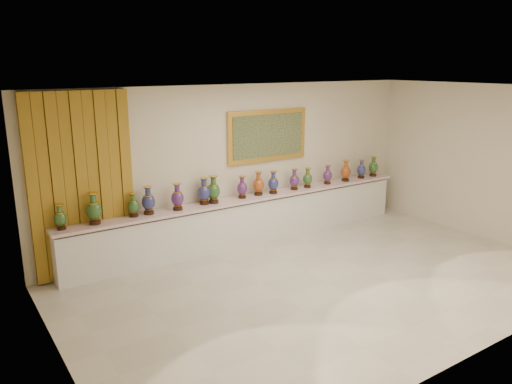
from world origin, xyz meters
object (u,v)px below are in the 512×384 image
Objects in this scene: vase_1 at (94,210)px; vase_2 at (133,206)px; vase_0 at (60,218)px; counter at (249,220)px.

vase_2 is (0.65, 0.04, -0.05)m from vase_1.
counter is at bearing 0.27° from vase_0.
vase_2 is (-2.28, 0.00, 0.65)m from counter.
vase_2 is (1.16, 0.02, 0.00)m from vase_0.
vase_0 is at bearing -179.73° from counter.
vase_0 is 1.16m from vase_2.
vase_1 reaches higher than counter.
counter is at bearing -0.01° from vase_2.
vase_1 reaches higher than vase_0.
vase_2 is at bearing 3.25° from vase_1.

